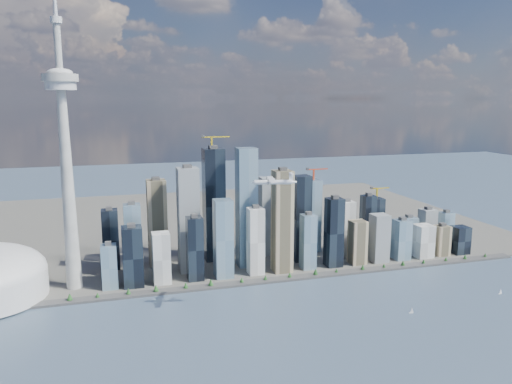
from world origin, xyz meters
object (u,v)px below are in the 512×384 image
object	(u,v)px
airplane	(274,182)
sailboat_east	(500,292)
needle_tower	(65,152)
sailboat_west	(412,311)

from	to	relation	value
airplane	sailboat_east	distance (m)	443.27
airplane	sailboat_east	xyz separation A→B (m)	(393.57, -24.03, -202.53)
needle_tower	sailboat_east	bearing A→B (deg)	-17.99
airplane	needle_tower	bearing A→B (deg)	158.12
sailboat_west	sailboat_east	world-z (taller)	sailboat_east
needle_tower	airplane	world-z (taller)	needle_tower
needle_tower	sailboat_west	xyz separation A→B (m)	(500.28, -248.07, -232.70)
airplane	sailboat_east	bearing A→B (deg)	8.75
airplane	sailboat_west	world-z (taller)	airplane
needle_tower	sailboat_east	xyz separation A→B (m)	(687.33, -223.14, -232.63)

